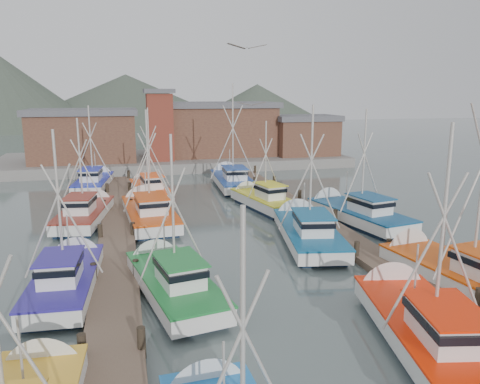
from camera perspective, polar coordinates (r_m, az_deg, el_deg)
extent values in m
plane|color=#455353|center=(26.88, 0.40, -8.17)|extent=(260.00, 260.00, 0.00)
cube|color=brown|center=(29.87, -14.77, -6.09)|extent=(2.20, 46.00, 0.40)
cylinder|color=black|center=(17.88, -18.64, -18.23)|extent=(0.30, 0.30, 1.50)
cylinder|color=black|center=(24.18, -17.35, -9.96)|extent=(0.30, 0.30, 1.50)
cylinder|color=black|center=(30.79, -16.64, -5.17)|extent=(0.30, 0.30, 1.50)
cylinder|color=black|center=(37.55, -16.19, -2.08)|extent=(0.30, 0.30, 1.50)
cylinder|color=black|center=(44.37, -15.87, 0.06)|extent=(0.30, 0.30, 1.50)
cylinder|color=black|center=(51.25, -15.64, 1.63)|extent=(0.30, 0.30, 1.50)
cylinder|color=black|center=(17.79, -11.89, -17.98)|extent=(0.30, 0.30, 1.50)
cylinder|color=black|center=(24.12, -12.54, -9.74)|extent=(0.30, 0.30, 1.50)
cylinder|color=black|center=(30.74, -12.90, -4.99)|extent=(0.30, 0.30, 1.50)
cylinder|color=black|center=(37.50, -13.13, -1.93)|extent=(0.30, 0.30, 1.50)
cylinder|color=black|center=(44.34, -13.29, 0.19)|extent=(0.30, 0.30, 1.50)
cylinder|color=black|center=(51.22, -13.41, 1.74)|extent=(0.30, 0.30, 1.50)
cube|color=brown|center=(32.66, 10.66, -4.34)|extent=(2.20, 46.00, 0.40)
cylinder|color=black|center=(21.58, 22.86, -13.11)|extent=(0.30, 0.30, 1.50)
cylinder|color=black|center=(27.04, 14.00, -7.41)|extent=(0.30, 0.30, 1.50)
cylinder|color=black|center=(33.08, 8.38, -3.60)|extent=(0.30, 0.30, 1.50)
cylinder|color=black|center=(39.45, 4.56, -0.97)|extent=(0.30, 0.30, 1.50)
cylinder|color=black|center=(45.99, 1.81, 0.92)|extent=(0.30, 0.30, 1.50)
cylinder|color=black|center=(52.66, -0.24, 2.34)|extent=(0.30, 0.30, 1.50)
cylinder|color=black|center=(22.78, 27.00, -12.16)|extent=(0.30, 0.30, 1.50)
cylinder|color=black|center=(28.00, 17.65, -6.95)|extent=(0.30, 0.30, 1.50)
cylinder|color=black|center=(33.87, 11.52, -3.35)|extent=(0.30, 0.30, 1.50)
cylinder|color=black|center=(40.11, 7.27, -0.81)|extent=(0.30, 0.30, 1.50)
cylinder|color=black|center=(46.56, 4.19, 1.03)|extent=(0.30, 0.30, 1.50)
cylinder|color=black|center=(53.16, 1.86, 2.43)|extent=(0.30, 0.30, 1.50)
cube|color=gray|center=(62.37, -8.02, 3.87)|extent=(44.00, 16.00, 1.20)
cube|color=brown|center=(59.88, -18.50, 6.27)|extent=(12.00, 8.00, 5.50)
cube|color=#56565B|center=(59.69, -18.69, 9.23)|extent=(12.72, 8.48, 0.70)
cube|color=brown|center=(62.85, -2.63, 7.43)|extent=(14.00, 9.00, 6.20)
cube|color=#56565B|center=(62.68, -2.66, 10.58)|extent=(14.84, 9.54, 0.70)
cube|color=brown|center=(63.17, 7.82, 6.58)|extent=(8.00, 6.00, 4.50)
cube|color=#56565B|center=(62.98, 7.89, 8.94)|extent=(8.48, 6.36, 0.70)
cube|color=maroon|center=(57.75, -9.72, 7.77)|extent=(3.00, 3.00, 8.00)
cube|color=#56565B|center=(57.61, -9.88, 11.99)|extent=(3.60, 3.60, 0.50)
cone|color=#465245|center=(154.74, -13.53, 8.21)|extent=(140.00, 140.00, 30.00)
cone|color=#465245|center=(150.51, 2.08, 8.43)|extent=(90.00, 90.00, 24.00)
cylinder|color=#B4ADA5|center=(10.14, 0.34, -18.45)|extent=(0.11, 0.11, 6.04)
cylinder|color=#B4ADA5|center=(10.41, -2.52, -22.20)|extent=(2.16, 0.19, 4.72)
cylinder|color=#B4ADA5|center=(10.66, 3.10, -21.32)|extent=(2.16, 0.19, 4.72)
cylinder|color=#B4ADA5|center=(12.39, -1.98, -22.18)|extent=(0.07, 0.07, 2.19)
cube|color=#101E35|center=(19.28, 22.06, -17.50)|extent=(4.19, 8.38, 0.70)
cube|color=silver|center=(18.98, 22.22, -15.78)|extent=(4.76, 9.53, 0.80)
cube|color=#FA2602|center=(18.81, 22.31, -14.75)|extent=(4.86, 9.63, 0.10)
cone|color=silver|center=(22.85, 17.48, -11.01)|extent=(3.01, 1.66, 2.85)
cube|color=silver|center=(17.69, 23.95, -14.60)|extent=(2.36, 3.05, 1.10)
cube|color=black|center=(17.59, 24.01, -13.93)|extent=(2.53, 3.34, 0.28)
cube|color=#FA2602|center=(17.44, 24.11, -12.86)|extent=(2.68, 3.55, 0.07)
cylinder|color=#B4ADA5|center=(17.38, 23.50, -4.19)|extent=(0.15, 0.15, 7.24)
cylinder|color=#B4ADA5|center=(17.38, 21.52, -6.95)|extent=(2.55, 0.62, 5.66)
cylinder|color=#B4ADA5|center=(17.88, 24.97, -6.73)|extent=(2.55, 0.62, 5.66)
cylinder|color=#B4ADA5|center=(19.70, 20.63, -9.51)|extent=(0.09, 0.09, 2.54)
cone|color=silver|center=(17.52, -22.48, -18.81)|extent=(2.52, 1.24, 2.46)
cylinder|color=#B4ADA5|center=(12.56, -24.92, -17.06)|extent=(2.16, 0.21, 4.69)
cylinder|color=#B4ADA5|center=(14.54, -25.13, -17.83)|extent=(0.07, 0.07, 2.37)
cube|color=#101E35|center=(22.23, -7.98, -12.62)|extent=(3.61, 7.46, 0.70)
cube|color=silver|center=(21.97, -8.03, -11.07)|extent=(4.11, 8.48, 0.80)
cube|color=#1C7B33|center=(21.82, -8.06, -10.16)|extent=(4.20, 8.58, 0.10)
cone|color=silver|center=(25.69, -10.65, -8.06)|extent=(2.70, 1.55, 2.54)
cube|color=silver|center=(20.74, -7.32, -9.64)|extent=(2.06, 2.70, 1.10)
cube|color=black|center=(20.66, -7.34, -9.05)|extent=(2.21, 2.96, 0.28)
cube|color=#1C7B33|center=(20.53, -7.37, -8.11)|extent=(2.35, 3.14, 0.07)
cylinder|color=#B4ADA5|center=(20.67, -8.19, -1.94)|extent=(0.13, 0.13, 6.46)
cylinder|color=#B4ADA5|center=(20.74, -9.51, -4.11)|extent=(2.29, 0.51, 5.05)
cylinder|color=#B4ADA5|center=(21.01, -6.77, -3.81)|extent=(2.29, 0.51, 5.05)
cylinder|color=#B4ADA5|center=(22.74, -9.21, -6.01)|extent=(0.08, 0.08, 2.27)
cube|color=#101E35|center=(29.74, 8.31, -6.20)|extent=(4.05, 8.47, 0.70)
cube|color=silver|center=(29.54, 8.35, -5.00)|extent=(4.60, 9.63, 0.80)
cube|color=#0C5584|center=(29.43, 8.37, -4.29)|extent=(4.71, 9.74, 0.10)
cone|color=silver|center=(33.94, 6.74, -2.98)|extent=(3.04, 1.60, 2.89)
cube|color=silver|center=(28.24, 8.87, -3.81)|extent=(2.33, 3.06, 1.10)
cube|color=black|center=(28.17, 8.88, -3.36)|extent=(2.50, 3.35, 0.28)
cube|color=#0C5584|center=(28.08, 8.91, -2.65)|extent=(2.65, 3.56, 0.07)
cylinder|color=#B4ADA5|center=(28.44, 8.68, 2.91)|extent=(0.15, 0.15, 7.49)
cylinder|color=#B4ADA5|center=(28.47, 7.46, 1.16)|extent=(2.65, 0.57, 5.86)
cylinder|color=#B4ADA5|center=(28.72, 9.77, 1.18)|extent=(2.65, 0.57, 5.86)
cylinder|color=#B4ADA5|center=(30.70, 7.80, -1.24)|extent=(0.09, 0.09, 2.58)
cube|color=#101E35|center=(23.81, -20.36, -11.57)|extent=(2.68, 7.08, 0.70)
cube|color=silver|center=(23.56, -20.47, -10.12)|extent=(3.04, 8.04, 0.80)
cube|color=#2C1F90|center=(23.43, -20.54, -9.25)|extent=(3.12, 8.13, 0.10)
cone|color=silver|center=(27.27, -19.05, -7.33)|extent=(2.53, 1.25, 2.47)
cube|color=silver|center=(22.36, -21.07, -8.76)|extent=(1.73, 2.46, 1.10)
cube|color=black|center=(22.28, -21.11, -8.20)|extent=(1.85, 2.71, 0.28)
cube|color=#2C1F90|center=(22.16, -21.18, -7.33)|extent=(1.96, 2.87, 0.07)
cylinder|color=#B4ADA5|center=(22.33, -21.23, -1.38)|extent=(0.13, 0.13, 6.63)
cylinder|color=#B4ADA5|center=(22.62, -22.44, -3.35)|extent=(2.37, 0.23, 5.18)
cylinder|color=#B4ADA5|center=(22.41, -19.72, -3.27)|extent=(2.37, 0.23, 5.18)
cylinder|color=#B4ADA5|center=(24.36, -20.19, -5.38)|extent=(0.07, 0.07, 2.37)
cube|color=#101E35|center=(25.20, 25.93, -10.73)|extent=(3.76, 8.44, 0.70)
cube|color=silver|center=(24.97, 26.07, -9.35)|extent=(4.27, 9.59, 0.80)
cube|color=#D44707|center=(24.84, 26.15, -8.53)|extent=(4.38, 9.69, 0.10)
cone|color=silver|center=(28.10, 19.08, -6.76)|extent=(3.05, 1.49, 2.93)
cylinder|color=#B4ADA5|center=(23.27, 26.32, 0.04)|extent=(3.55, 0.58, 7.85)
cylinder|color=#B4ADA5|center=(25.54, 23.66, -4.87)|extent=(0.09, 0.09, 2.71)
cube|color=#101E35|center=(34.68, -10.91, -3.65)|extent=(3.35, 8.49, 0.70)
cube|color=silver|center=(34.51, -10.95, -2.61)|extent=(3.81, 9.65, 0.80)
cube|color=#D6450B|center=(34.42, -10.98, -2.00)|extent=(3.91, 9.75, 0.10)
cone|color=silver|center=(39.10, -11.87, -1.16)|extent=(3.03, 1.33, 2.95)
cube|color=silver|center=(33.19, -10.76, -1.49)|extent=(2.12, 2.97, 1.10)
cube|color=black|center=(33.14, -10.77, -1.11)|extent=(2.27, 3.26, 0.28)
cube|color=#D6450B|center=(33.06, -10.80, -0.50)|extent=(2.40, 3.46, 0.07)
cylinder|color=#B4ADA5|center=(33.57, -11.17, 3.80)|extent=(0.14, 0.14, 7.04)
cylinder|color=#B4ADA5|center=(33.62, -12.14, 2.35)|extent=(2.52, 0.30, 5.50)
cylinder|color=#B4ADA5|center=(33.77, -10.10, 2.47)|extent=(2.52, 0.30, 5.50)
cylinder|color=#B4ADA5|center=(35.80, -11.42, 0.53)|extent=(0.08, 0.08, 2.63)
cube|color=#101E35|center=(38.14, 2.97, -2.02)|extent=(3.52, 7.09, 0.70)
cube|color=silver|center=(37.99, 2.98, -1.07)|extent=(4.00, 8.05, 0.80)
cube|color=yellow|center=(37.90, 2.99, -0.51)|extent=(4.09, 8.14, 0.10)
cone|color=silver|center=(41.36, 0.45, -0.18)|extent=(2.58, 1.56, 2.41)
cube|color=silver|center=(36.99, 3.68, 0.08)|extent=(1.99, 2.58, 1.10)
cube|color=black|center=(36.94, 3.69, 0.43)|extent=(2.13, 2.82, 0.28)
cube|color=yellow|center=(36.87, 3.69, 0.97)|extent=(2.26, 2.99, 0.07)
cylinder|color=#B4ADA5|center=(37.23, 3.15, 4.01)|extent=(0.13, 0.13, 6.02)
cylinder|color=#B4ADA5|center=(37.10, 2.47, 2.88)|extent=(2.13, 0.51, 4.71)
cylinder|color=#B4ADA5|center=(37.57, 3.80, 2.98)|extent=(2.13, 0.51, 4.71)
cylinder|color=#B4ADA5|center=(38.86, 2.04, 1.65)|extent=(0.07, 0.07, 2.15)
cube|color=#101E35|center=(35.77, -18.37, -3.57)|extent=(3.51, 7.64, 0.70)
cube|color=silver|center=(35.61, -18.44, -2.56)|extent=(3.99, 8.68, 0.80)
cube|color=maroon|center=(35.52, -18.48, -1.97)|extent=(4.08, 8.78, 0.10)
cone|color=silver|center=(39.60, -17.05, -1.27)|extent=(2.75, 1.49, 2.61)
cube|color=silver|center=(34.44, -18.93, -1.45)|extent=(2.06, 2.74, 1.10)
cube|color=black|center=(34.39, -18.95, -1.08)|extent=(2.20, 3.01, 0.28)
cube|color=maroon|center=(34.32, -18.99, -0.49)|extent=(2.34, 3.19, 0.07)
cylinder|color=#B4ADA5|center=(34.75, -18.90, 3.19)|extent=(0.14, 0.14, 6.48)
cylinder|color=#B4ADA5|center=(35.01, -19.73, 1.93)|extent=(2.31, 0.46, 5.07)
cylinder|color=#B4ADA5|center=(34.73, -17.90, 1.98)|extent=(2.31, 0.46, 5.07)
cylinder|color=#B4ADA5|center=(36.69, -18.07, 0.44)|extent=(0.08, 0.08, 2.51)
cube|color=#101E35|center=(34.96, 14.28, -3.68)|extent=(4.00, 8.22, 0.70)
cube|color=silver|center=(34.79, 14.34, -2.65)|extent=(4.55, 9.34, 0.80)
cube|color=navy|center=(34.70, 14.37, -2.04)|extent=(4.65, 9.45, 0.10)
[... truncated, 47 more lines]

